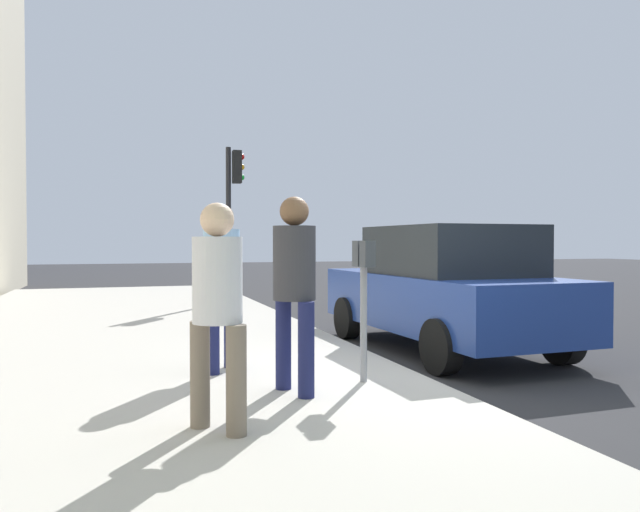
{
  "coord_description": "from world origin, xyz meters",
  "views": [
    {
      "loc": [
        -5.86,
        3.0,
        1.55
      ],
      "look_at": [
        0.27,
        1.02,
        1.4
      ],
      "focal_mm": 34.4,
      "sensor_mm": 36.0,
      "label": 1
    }
  ],
  "objects": [
    {
      "name": "ground_plane",
      "position": [
        0.0,
        0.0,
        0.0
      ],
      "size": [
        80.0,
        80.0,
        0.0
      ],
      "primitive_type": "plane",
      "color": "#2B2B2D",
      "rests_on": "ground"
    },
    {
      "name": "parking_meter",
      "position": [
        -0.2,
        0.71,
        1.17
      ],
      "size": [
        0.36,
        0.12,
        1.41
      ],
      "color": "gray",
      "rests_on": "sidewalk_slab"
    },
    {
      "name": "pedestrian_bystander",
      "position": [
        -1.36,
        2.34,
        1.13
      ],
      "size": [
        0.44,
        0.37,
        1.69
      ],
      "rotation": [
        0.0,
        0.0,
        -0.92
      ],
      "color": "#726656",
      "rests_on": "sidewalk_slab"
    },
    {
      "name": "parking_officer",
      "position": [
        0.76,
        1.98,
        1.22
      ],
      "size": [
        0.46,
        0.4,
        1.8
      ],
      "rotation": [
        0.0,
        0.0,
        -2.25
      ],
      "color": "#191E4C",
      "rests_on": "sidewalk_slab"
    },
    {
      "name": "sidewalk_slab",
      "position": [
        0.0,
        3.0,
        0.07
      ],
      "size": [
        28.0,
        6.0,
        0.15
      ],
      "primitive_type": "cube",
      "color": "#B7B2A8",
      "rests_on": "ground_plane"
    },
    {
      "name": "traffic_signal",
      "position": [
        8.38,
        0.53,
        2.58
      ],
      "size": [
        0.24,
        0.44,
        3.6
      ],
      "color": "black",
      "rests_on": "sidewalk_slab"
    },
    {
      "name": "parked_sedan_near",
      "position": [
        1.85,
        -1.35,
        0.89
      ],
      "size": [
        4.46,
        2.08,
        1.77
      ],
      "color": "navy",
      "rests_on": "ground_plane"
    },
    {
      "name": "pedestrian_at_meter",
      "position": [
        -0.44,
        1.49,
        1.23
      ],
      "size": [
        0.53,
        0.4,
        1.81
      ],
      "rotation": [
        0.0,
        0.0,
        -1.28
      ],
      "color": "#191E4C",
      "rests_on": "sidewalk_slab"
    }
  ]
}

